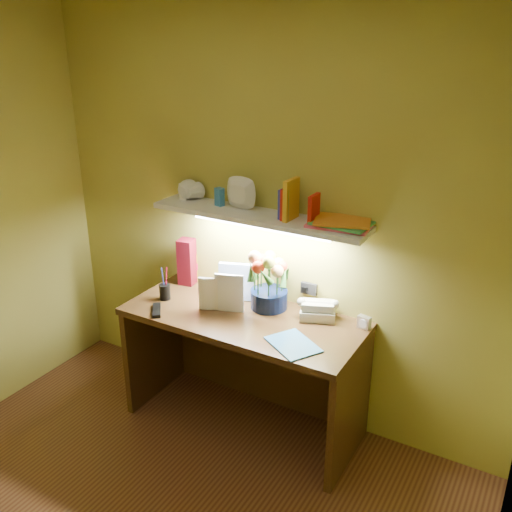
{
  "coord_description": "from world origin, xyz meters",
  "views": [
    {
      "loc": [
        1.52,
        -1.29,
        2.29
      ],
      "look_at": [
        0.0,
        1.35,
        1.07
      ],
      "focal_mm": 40.0,
      "sensor_mm": 36.0,
      "label": 1
    }
  ],
  "objects": [
    {
      "name": "desk",
      "position": [
        0.0,
        1.2,
        0.38
      ],
      "size": [
        1.4,
        0.6,
        0.75
      ],
      "primitive_type": "cube",
      "color": "#38200F",
      "rests_on": "ground"
    },
    {
      "name": "flower_bouquet",
      "position": [
        0.08,
        1.37,
        0.94
      ],
      "size": [
        0.27,
        0.27,
        0.38
      ],
      "primitive_type": null,
      "rotation": [
        0.0,
        0.0,
        0.15
      ],
      "color": "#09153A",
      "rests_on": "desk"
    },
    {
      "name": "telephone",
      "position": [
        0.38,
        1.39,
        0.81
      ],
      "size": [
        0.24,
        0.21,
        0.12
      ],
      "primitive_type": null,
      "rotation": [
        0.0,
        0.0,
        0.38
      ],
      "color": "beige",
      "rests_on": "desk"
    },
    {
      "name": "desk_clock",
      "position": [
        0.65,
        1.41,
        0.79
      ],
      "size": [
        0.08,
        0.05,
        0.07
      ],
      "primitive_type": "cube",
      "rotation": [
        0.0,
        0.0,
        -0.19
      ],
      "color": "silver",
      "rests_on": "desk"
    },
    {
      "name": "whisky_bottle",
      "position": [
        -0.54,
        1.43,
        0.87
      ],
      "size": [
        0.08,
        0.08,
        0.24
      ],
      "primitive_type": null,
      "rotation": [
        0.0,
        0.0,
        -0.18
      ],
      "color": "#B2740A",
      "rests_on": "desk"
    },
    {
      "name": "whisky_box",
      "position": [
        -0.54,
        1.41,
        0.9
      ],
      "size": [
        0.11,
        0.11,
        0.3
      ],
      "primitive_type": "cube",
      "rotation": [
        0.0,
        0.0,
        0.18
      ],
      "color": "#570914",
      "rests_on": "desk"
    },
    {
      "name": "pen_cup",
      "position": [
        -0.52,
        1.15,
        0.83
      ],
      "size": [
        0.07,
        0.07,
        0.16
      ],
      "primitive_type": "cylinder",
      "rotation": [
        0.0,
        0.0,
        -0.0
      ],
      "color": "black",
      "rests_on": "desk"
    },
    {
      "name": "art_card",
      "position": [
        -0.15,
        1.38,
        0.86
      ],
      "size": [
        0.23,
        0.12,
        0.22
      ],
      "primitive_type": null,
      "rotation": [
        0.0,
        0.0,
        0.35
      ],
      "color": "white",
      "rests_on": "desk"
    },
    {
      "name": "tv_remote",
      "position": [
        -0.46,
        0.99,
        0.76
      ],
      "size": [
        0.14,
        0.16,
        0.02
      ],
      "primitive_type": "cube",
      "rotation": [
        0.0,
        0.0,
        0.66
      ],
      "color": "black",
      "rests_on": "desk"
    },
    {
      "name": "blue_folder",
      "position": [
        0.4,
        1.05,
        0.75
      ],
      "size": [
        0.34,
        0.31,
        0.01
      ],
      "primitive_type": "cube",
      "rotation": [
        0.0,
        0.0,
        -0.55
      ],
      "color": "#3583C7",
      "rests_on": "desk"
    },
    {
      "name": "desk_book_a",
      "position": [
        -0.27,
        1.14,
        0.85
      ],
      "size": [
        0.15,
        0.07,
        0.2
      ],
      "primitive_type": "imported",
      "rotation": [
        0.0,
        0.0,
        0.36
      ],
      "color": "white",
      "rests_on": "desk"
    },
    {
      "name": "desk_book_b",
      "position": [
        -0.18,
        1.18,
        0.87
      ],
      "size": [
        0.17,
        0.07,
        0.23
      ],
      "primitive_type": "imported",
      "rotation": [
        0.0,
        0.0,
        0.31
      ],
      "color": "white",
      "rests_on": "desk"
    },
    {
      "name": "wall_shelf",
      "position": [
        0.01,
        1.38,
        1.33
      ],
      "size": [
        1.31,
        0.31,
        0.26
      ],
      "color": "white",
      "rests_on": "ground"
    }
  ]
}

